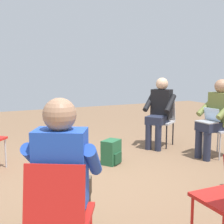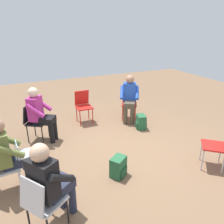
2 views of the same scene
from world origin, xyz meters
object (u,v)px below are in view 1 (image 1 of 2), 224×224
(chair_southeast, at_px, (163,118))
(backpack_by_empty_chair, at_px, (43,212))
(chair_northwest, at_px, (59,212))
(backpack_near_laptop_user, at_px, (111,153))
(person_with_laptop, at_px, (216,114))
(person_in_black, at_px, (160,109))
(chair_south, at_px, (223,125))
(person_in_blue, at_px, (64,174))

(chair_southeast, xyz_separation_m, backpack_by_empty_chair, (-2.06, 2.68, -0.34))
(chair_northwest, height_order, backpack_near_laptop_user, chair_northwest)
(person_with_laptop, distance_m, person_in_black, 1.02)
(person_in_black, xyz_separation_m, backpack_near_laptop_user, (-0.52, 1.20, -0.54))
(chair_southeast, bearing_deg, backpack_near_laptop_user, 80.34)
(backpack_near_laptop_user, xyz_separation_m, backpack_by_empty_chair, (-1.44, 1.35, 0.00))
(chair_northwest, bearing_deg, person_in_black, 75.70)
(backpack_near_laptop_user, bearing_deg, backpack_by_empty_chair, 136.88)
(backpack_by_empty_chair, bearing_deg, chair_southeast, -52.53)
(chair_southeast, distance_m, person_with_laptop, 1.07)
(person_with_laptop, bearing_deg, chair_southeast, 12.28)
(chair_southeast, relative_size, person_in_black, 0.69)
(chair_south, distance_m, person_in_black, 1.11)
(chair_southeast, height_order, backpack_near_laptop_user, chair_southeast)
(chair_south, relative_size, person_with_laptop, 0.69)
(chair_northwest, height_order, backpack_by_empty_chair, chair_northwest)
(person_in_blue, bearing_deg, backpack_by_empty_chair, 122.01)
(chair_northwest, distance_m, person_in_blue, 0.26)
(person_in_black, xyz_separation_m, backpack_by_empty_chair, (-1.96, 2.55, -0.54))
(chair_northwest, distance_m, backpack_near_laptop_user, 2.61)
(chair_southeast, bearing_deg, chair_south, 170.99)
(chair_southeast, bearing_deg, chair_northwest, 101.06)
(chair_northwest, distance_m, person_with_laptop, 3.54)
(chair_south, relative_size, person_in_blue, 0.69)
(person_with_laptop, distance_m, backpack_near_laptop_user, 1.77)
(chair_northwest, distance_m, backpack_by_empty_chair, 0.81)
(chair_south, relative_size, person_in_black, 0.69)
(person_with_laptop, height_order, person_in_blue, same)
(chair_south, height_order, backpack_by_empty_chair, chair_south)
(person_in_blue, bearing_deg, chair_southeast, 74.56)
(chair_northwest, distance_m, person_in_black, 3.76)
(person_with_laptop, bearing_deg, chair_south, -90.00)
(chair_south, bearing_deg, backpack_near_laptop_user, 73.67)
(person_in_blue, xyz_separation_m, backpack_by_empty_chair, (0.59, 0.02, -0.54))
(person_in_black, bearing_deg, person_in_blue, 100.89)
(person_in_black, distance_m, backpack_near_laptop_user, 1.41)
(backpack_near_laptop_user, bearing_deg, person_in_blue, 146.87)
(chair_northwest, xyz_separation_m, person_in_blue, (0.14, -0.08, 0.20))
(person_in_black, bearing_deg, chair_southeast, -90.00)
(person_with_laptop, bearing_deg, chair_northwest, 115.83)
(chair_northwest, xyz_separation_m, chair_south, (1.80, -3.22, 0.00))
(person_in_black, bearing_deg, backpack_near_laptop_user, 79.12)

